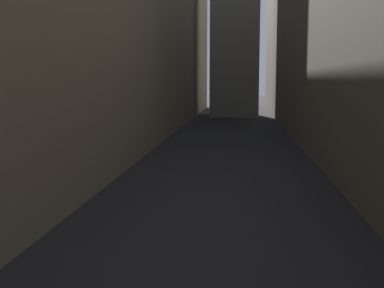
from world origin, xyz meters
name	(u,v)px	position (x,y,z in m)	size (l,w,h in m)	color
ground_plane	(228,146)	(0.00, 48.00, 0.00)	(264.00, 264.00, 0.00)	#232326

